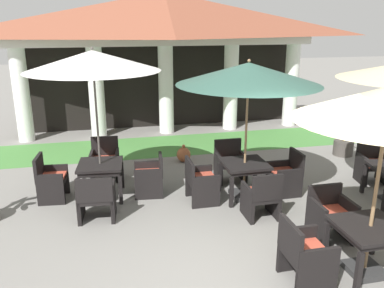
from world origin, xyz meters
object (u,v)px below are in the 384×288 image
patio_chair_mid_left_north (372,165)px  patio_chair_mid_right_north (230,163)px  patio_umbrella_near_foreground (93,62)px  patio_chair_near_foreground_north (105,161)px  patio_chair_near_foreground_east (150,176)px  patio_table_far_back (370,232)px  patio_chair_mid_right_west (200,182)px  potted_palm_right_edge (343,144)px  patio_chair_near_foreground_south (96,198)px  patio_chair_far_back_west (304,255)px  patio_umbrella_mid_right (248,75)px  patio_table_mid_right (245,168)px  patio_chair_mid_right_south (262,197)px  terracotta_urn (184,154)px  patio_chair_mid_right_east (286,174)px  patio_chair_near_foreground_west (51,180)px  patio_table_near_foreground (100,168)px

patio_chair_mid_left_north → patio_chair_mid_right_north: patio_chair_mid_right_north is taller
patio_umbrella_near_foreground → patio_chair_near_foreground_north: (0.09, 0.96, -2.24)m
patio_chair_near_foreground_east → patio_table_far_back: (2.59, -3.30, 0.25)m
patio_chair_mid_right_west → potted_palm_right_edge: 4.70m
patio_chair_near_foreground_south → patio_chair_far_back_west: patio_chair_far_back_west is taller
patio_chair_mid_right_west → patio_chair_near_foreground_south: bearing=-80.7°
patio_chair_near_foreground_north → patio_umbrella_mid_right: (2.66, -1.60, 2.02)m
patio_table_mid_right → patio_chair_mid_right_south: size_ratio=0.95×
patio_chair_mid_right_south → terracotta_urn: size_ratio=2.02×
patio_chair_mid_left_north → patio_chair_mid_right_east: size_ratio=0.97×
patio_chair_near_foreground_south → patio_chair_near_foreground_west: patio_chair_near_foreground_west is taller
patio_table_near_foreground → patio_chair_near_foreground_east: size_ratio=1.13×
patio_table_mid_right → terracotta_urn: size_ratio=1.93×
patio_chair_mid_right_south → potted_palm_right_edge: size_ratio=0.82×
patio_table_near_foreground → patio_chair_near_foreground_north: bearing=84.6°
patio_chair_mid_right_south → terracotta_urn: bearing=103.0°
patio_chair_far_back_west → patio_umbrella_mid_right: bearing=177.0°
patio_table_mid_right → patio_table_far_back: bearing=-74.0°
patio_chair_near_foreground_west → patio_umbrella_mid_right: (3.71, -0.72, 2.02)m
patio_chair_mid_right_north → patio_chair_far_back_west: patio_chair_far_back_west is taller
patio_umbrella_near_foreground → patio_chair_mid_right_east: patio_umbrella_near_foreground is taller
patio_chair_near_foreground_east → patio_table_mid_right: patio_chair_near_foreground_east is taller
potted_palm_right_edge → patio_table_far_back: bearing=-119.5°
patio_table_near_foreground → patio_umbrella_mid_right: bearing=-12.9°
patio_chair_mid_right_north → patio_chair_far_back_west: 3.65m
patio_chair_near_foreground_north → patio_table_near_foreground: bearing=90.0°
patio_table_near_foreground → patio_chair_far_back_west: size_ratio=1.02×
patio_chair_near_foreground_east → patio_chair_near_foreground_west: 1.93m
patio_chair_near_foreground_west → potted_palm_right_edge: size_ratio=0.83×
patio_chair_near_foreground_south → patio_chair_mid_right_west: size_ratio=1.00×
patio_chair_near_foreground_east → patio_table_mid_right: bearing=-101.4°
patio_chair_near_foreground_south → patio_chair_mid_right_south: 2.90m
patio_chair_mid_left_north → patio_table_mid_right: bearing=12.6°
terracotta_urn → patio_chair_near_foreground_north: bearing=-159.7°
patio_table_mid_right → patio_umbrella_near_foreground: bearing=167.1°
patio_table_near_foreground → patio_chair_near_foreground_south: bearing=-95.4°
patio_chair_near_foreground_north → patio_table_mid_right: patio_chair_near_foreground_north is taller
patio_chair_mid_right_north → patio_chair_near_foreground_north: bearing=-15.0°
patio_chair_near_foreground_east → potted_palm_right_edge: (5.21, 1.34, -0.09)m
patio_table_near_foreground → patio_umbrella_near_foreground: 2.05m
patio_chair_far_back_west → patio_chair_mid_right_north: bearing=177.8°
patio_table_mid_right → patio_chair_mid_right_south: patio_chair_mid_right_south is taller
patio_chair_mid_right_south → patio_chair_mid_right_east: size_ratio=1.01×
patio_umbrella_near_foreground → patio_chair_mid_right_south: size_ratio=3.28×
patio_chair_mid_right_west → patio_table_far_back: bearing=31.3°
patio_table_mid_right → terracotta_urn: (-0.75, 2.30, -0.44)m
patio_chair_near_foreground_north → terracotta_urn: patio_chair_near_foreground_north is taller
patio_chair_mid_right_west → patio_chair_near_foreground_north: bearing=-132.2°
patio_chair_near_foreground_west → patio_table_mid_right: 3.79m
patio_chair_near_foreground_north → patio_chair_near_foreground_west: patio_chair_near_foreground_north is taller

